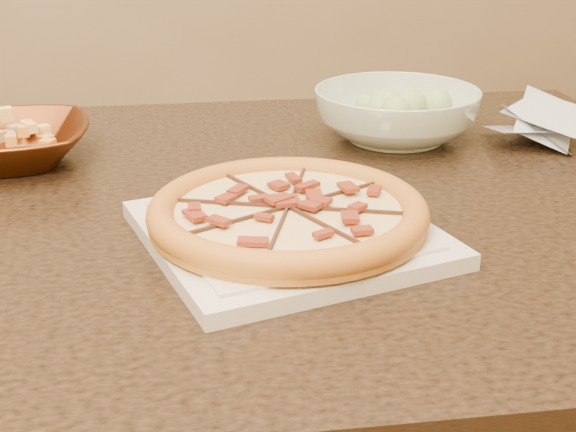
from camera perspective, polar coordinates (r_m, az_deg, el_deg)
name	(u,v)px	position (r m, az deg, el deg)	size (l,w,h in m)	color
dining_table	(169,269)	(1.04, -8.44, -3.78)	(1.52, 1.02, 0.75)	#372819
plate	(288,233)	(0.87, 0.00, -1.19)	(0.35, 0.35, 0.02)	silver
pizza	(288,213)	(0.86, 0.00, 0.25)	(0.30, 0.30, 0.03)	orange
bronze_bowl	(7,145)	(1.18, -19.35, 4.81)	(0.23, 0.23, 0.06)	#5F2D12
mixed_dish	(3,115)	(1.16, -19.62, 6.75)	(0.12, 0.11, 0.03)	tan
salad_bowl	(396,115)	(1.23, 7.71, 7.14)	(0.25, 0.25, 0.08)	silver
salad	(398,78)	(1.21, 7.85, 9.71)	(0.10, 0.13, 0.04)	#A5B97B
cling_film	(544,127)	(1.26, 17.72, 6.04)	(0.15, 0.12, 0.05)	silver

